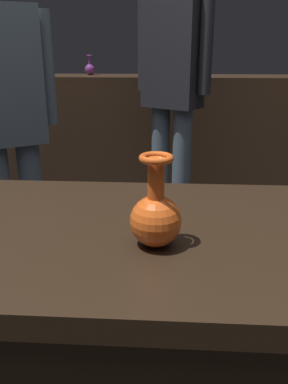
{
  "coord_description": "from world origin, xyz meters",
  "views": [
    {
      "loc": [
        0.07,
        -0.81,
        1.18
      ],
      "look_at": [
        0.03,
        -0.04,
        0.9
      ],
      "focal_mm": 37.47,
      "sensor_mm": 36.0,
      "label": 1
    }
  ],
  "objects_px": {
    "vase_centerpiece": "(156,215)",
    "visitor_near_left": "(7,113)",
    "shelf_vase_center": "(160,63)",
    "visitor_center_back": "(173,76)",
    "shelf_vase_left": "(90,68)"
  },
  "relations": [
    {
      "from": "vase_centerpiece",
      "to": "visitor_near_left",
      "type": "height_order",
      "value": "visitor_near_left"
    },
    {
      "from": "vase_centerpiece",
      "to": "shelf_vase_center",
      "type": "height_order",
      "value": "shelf_vase_center"
    },
    {
      "from": "shelf_vase_center",
      "to": "visitor_center_back",
      "type": "xyz_separation_m",
      "value": [
        0.09,
        -0.62,
        -0.05
      ]
    },
    {
      "from": "shelf_vase_center",
      "to": "shelf_vase_left",
      "type": "bearing_deg",
      "value": 168.93
    },
    {
      "from": "vase_centerpiece",
      "to": "shelf_vase_left",
      "type": "height_order",
      "value": "shelf_vase_left"
    },
    {
      "from": "visitor_near_left",
      "to": "visitor_center_back",
      "type": "bearing_deg",
      "value": -176.82
    },
    {
      "from": "shelf_vase_center",
      "to": "shelf_vase_left",
      "type": "xyz_separation_m",
      "value": [
        -0.52,
        0.1,
        -0.04
      ]
    },
    {
      "from": "visitor_center_back",
      "to": "visitor_near_left",
      "type": "height_order",
      "value": "visitor_center_back"
    },
    {
      "from": "shelf_vase_center",
      "to": "visitor_center_back",
      "type": "distance_m",
      "value": 0.63
    },
    {
      "from": "vase_centerpiece",
      "to": "shelf_vase_center",
      "type": "bearing_deg",
      "value": 91.32
    },
    {
      "from": "shelf_vase_center",
      "to": "vase_centerpiece",
      "type": "bearing_deg",
      "value": -88.68
    },
    {
      "from": "shelf_vase_left",
      "to": "visitor_center_back",
      "type": "distance_m",
      "value": 0.95
    },
    {
      "from": "shelf_vase_left",
      "to": "vase_centerpiece",
      "type": "bearing_deg",
      "value": -76.27
    },
    {
      "from": "shelf_vase_left",
      "to": "visitor_near_left",
      "type": "height_order",
      "value": "visitor_near_left"
    },
    {
      "from": "visitor_center_back",
      "to": "shelf_vase_center",
      "type": "bearing_deg",
      "value": -50.11
    }
  ]
}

